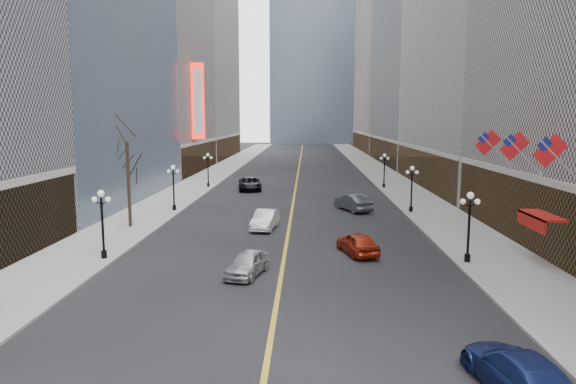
# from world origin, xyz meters

# --- Properties ---
(sidewalk_east) EXTENTS (6.00, 230.00, 0.15)m
(sidewalk_east) POSITION_xyz_m (14.00, 70.00, 0.07)
(sidewalk_east) COLOR gray
(sidewalk_east) RESTS_ON ground
(sidewalk_west) EXTENTS (6.00, 230.00, 0.15)m
(sidewalk_west) POSITION_xyz_m (-14.00, 70.00, 0.07)
(sidewalk_west) COLOR gray
(sidewalk_west) RESTS_ON ground
(lane_line) EXTENTS (0.25, 200.00, 0.02)m
(lane_line) POSITION_xyz_m (0.00, 80.00, 0.01)
(lane_line) COLOR gold
(lane_line) RESTS_ON ground
(bldg_east_c) EXTENTS (26.60, 40.60, 48.80)m
(bldg_east_c) POSITION_xyz_m (29.88, 106.00, 24.18)
(bldg_east_c) COLOR gray
(bldg_east_c) RESTS_ON ground
(bldg_east_d) EXTENTS (26.60, 46.60, 62.80)m
(bldg_east_d) POSITION_xyz_m (29.90, 149.00, 31.17)
(bldg_east_d) COLOR #B2A493
(bldg_east_d) RESTS_ON ground
(bldg_west_c) EXTENTS (26.60, 30.60, 50.80)m
(bldg_west_c) POSITION_xyz_m (-29.88, 87.00, 25.19)
(bldg_west_c) COLOR #B2A493
(bldg_west_c) RESTS_ON ground
(bldg_west_d) EXTENTS (26.60, 38.60, 72.80)m
(bldg_west_d) POSITION_xyz_m (-29.92, 121.00, 36.17)
(bldg_west_d) COLOR beige
(bldg_west_d) RESTS_ON ground
(streetlamp_east_1) EXTENTS (1.26, 0.44, 4.52)m
(streetlamp_east_1) POSITION_xyz_m (11.80, 30.00, 2.90)
(streetlamp_east_1) COLOR black
(streetlamp_east_1) RESTS_ON sidewalk_east
(streetlamp_east_2) EXTENTS (1.26, 0.44, 4.52)m
(streetlamp_east_2) POSITION_xyz_m (11.80, 48.00, 2.90)
(streetlamp_east_2) COLOR black
(streetlamp_east_2) RESTS_ON sidewalk_east
(streetlamp_east_3) EXTENTS (1.26, 0.44, 4.52)m
(streetlamp_east_3) POSITION_xyz_m (11.80, 66.00, 2.90)
(streetlamp_east_3) COLOR black
(streetlamp_east_3) RESTS_ON sidewalk_east
(streetlamp_west_1) EXTENTS (1.26, 0.44, 4.52)m
(streetlamp_west_1) POSITION_xyz_m (-11.80, 30.00, 2.90)
(streetlamp_west_1) COLOR black
(streetlamp_west_1) RESTS_ON sidewalk_west
(streetlamp_west_2) EXTENTS (1.26, 0.44, 4.52)m
(streetlamp_west_2) POSITION_xyz_m (-11.80, 48.00, 2.90)
(streetlamp_west_2) COLOR black
(streetlamp_west_2) RESTS_ON sidewalk_west
(streetlamp_west_3) EXTENTS (1.26, 0.44, 4.52)m
(streetlamp_west_3) POSITION_xyz_m (-11.80, 66.00, 2.90)
(streetlamp_west_3) COLOR black
(streetlamp_west_3) RESTS_ON sidewalk_west
(flag_3) EXTENTS (2.87, 0.12, 2.87)m
(flag_3) POSITION_xyz_m (15.31, 27.00, 7.29)
(flag_3) COLOR #B2B2B7
(flag_3) RESTS_ON ground
(flag_4) EXTENTS (2.87, 0.12, 2.87)m
(flag_4) POSITION_xyz_m (15.31, 32.00, 7.29)
(flag_4) COLOR #B2B2B7
(flag_4) RESTS_ON ground
(flag_5) EXTENTS (2.87, 0.12, 2.87)m
(flag_5) POSITION_xyz_m (15.31, 37.00, 7.29)
(flag_5) COLOR #B2B2B7
(flag_5) RESTS_ON ground
(awning_c) EXTENTS (1.40, 4.00, 0.93)m
(awning_c) POSITION_xyz_m (16.11, 30.00, 3.08)
(awning_c) COLOR maroon
(awning_c) RESTS_ON ground
(theatre_marquee) EXTENTS (2.00, 0.55, 12.00)m
(theatre_marquee) POSITION_xyz_m (-15.88, 80.00, 12.00)
(theatre_marquee) COLOR red
(theatre_marquee) RESTS_ON ground
(tree_west_far) EXTENTS (3.60, 3.60, 7.92)m
(tree_west_far) POSITION_xyz_m (-13.50, 40.00, 6.24)
(tree_west_far) COLOR #2D231C
(tree_west_far) RESTS_ON sidewalk_west
(car_nb_near) EXTENTS (2.69, 4.51, 1.44)m
(car_nb_near) POSITION_xyz_m (-2.00, 27.11, 0.72)
(car_nb_near) COLOR #ABAEB3
(car_nb_near) RESTS_ON ground
(car_nb_mid) EXTENTS (2.25, 4.96, 1.58)m
(car_nb_mid) POSITION_xyz_m (-2.00, 40.12, 0.79)
(car_nb_mid) COLOR silver
(car_nb_mid) RESTS_ON ground
(car_nb_far) EXTENTS (3.68, 6.42, 1.69)m
(car_nb_far) POSITION_xyz_m (-5.92, 63.73, 0.84)
(car_nb_far) COLOR black
(car_nb_far) RESTS_ON ground
(car_sb_near) EXTENTS (2.91, 5.59, 1.55)m
(car_sb_near) POSITION_xyz_m (8.65, 14.17, 0.77)
(car_sb_near) COLOR navy
(car_sb_near) RESTS_ON ground
(car_sb_mid) EXTENTS (3.00, 4.84, 1.54)m
(car_sb_mid) POSITION_xyz_m (5.00, 32.19, 0.77)
(car_sb_mid) COLOR #9B2610
(car_sb_mid) RESTS_ON ground
(car_sb_far) EXTENTS (3.72, 5.46, 1.70)m
(car_sb_far) POSITION_xyz_m (6.20, 49.10, 0.85)
(car_sb_far) COLOR #414548
(car_sb_far) RESTS_ON ground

